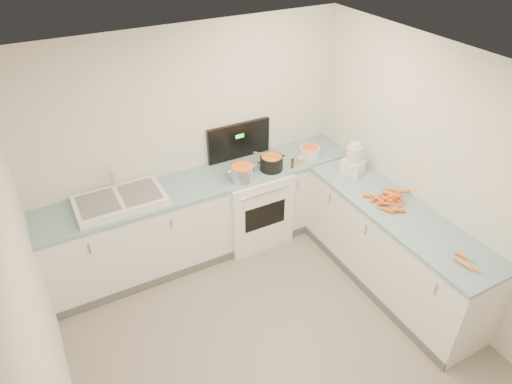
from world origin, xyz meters
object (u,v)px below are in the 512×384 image
stove (251,202)px  black_pot (271,164)px  food_processor (353,161)px  extract_bottle (292,164)px  mixing_bowl (310,152)px  spice_jar (300,162)px  sink (120,200)px  steel_pot (242,174)px

stove → black_pot: (0.19, -0.13, 0.54)m
stove → food_processor: size_ratio=3.76×
extract_bottle → food_processor: food_processor is taller
mixing_bowl → spice_jar: bearing=-149.2°
sink → extract_bottle: bearing=-6.8°
stove → steel_pot: size_ratio=5.28×
black_pot → food_processor: bearing=-33.2°
steel_pot → spice_jar: steel_pot is taller
stove → steel_pot: 0.60m
food_processor → extract_bottle: bearing=142.0°
spice_jar → extract_bottle: bearing=-174.8°
steel_pot → black_pot: steel_pot is taller
extract_bottle → spice_jar: bearing=5.2°
sink → steel_pot: sink is taller
stove → food_processor: (0.93, -0.61, 0.62)m
black_pot → food_processor: size_ratio=0.70×
sink → mixing_bowl: sink is taller
steel_pot → spice_jar: 0.72m
mixing_bowl → extract_bottle: size_ratio=2.45×
sink → food_processor: food_processor is taller
food_processor → spice_jar: bearing=134.3°
black_pot → spice_jar: (0.34, -0.07, -0.03)m
steel_pot → black_pot: size_ratio=1.02×
black_pot → mixing_bowl: (0.54, 0.05, -0.02)m
steel_pot → food_processor: 1.20m
stove → steel_pot: (-0.19, -0.16, 0.54)m
stove → black_pot: 0.58m
stove → spice_jar: bearing=-20.6°
steel_pot → food_processor: (1.12, -0.45, 0.08)m
sink → steel_pot: 1.27m
sink → steel_pot: bearing=-8.1°
sink → extract_bottle: 1.88m
stove → extract_bottle: (0.41, -0.21, 0.51)m
mixing_bowl → food_processor: bearing=-70.3°
extract_bottle → food_processor: (0.51, -0.40, 0.11)m
sink → mixing_bowl: size_ratio=3.74×
stove → mixing_bowl: size_ratio=5.92×
sink → spice_jar: sink is taller
extract_bottle → mixing_bowl: bearing=22.8°
steel_pot → mixing_bowl: (0.92, 0.09, -0.02)m
sink → stove: bearing=-0.6°
steel_pot → stove: bearing=40.8°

